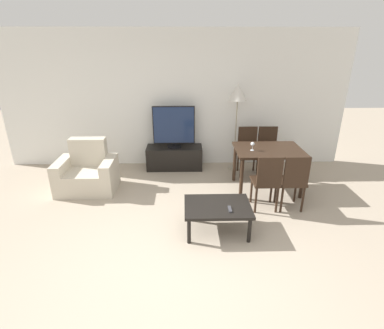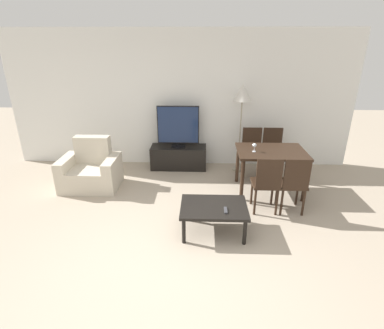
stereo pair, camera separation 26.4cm
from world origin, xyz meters
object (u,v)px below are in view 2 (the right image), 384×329
dining_chair_far_left (252,149)px  floor_lamp (242,96)px  armchair (91,171)px  dining_table (271,156)px  remote_primary (226,210)px  coffee_table (214,209)px  tv (178,127)px  dining_chair_near_right (294,182)px  dining_chair_near (267,182)px  tv_stand (179,157)px  wine_glass_left (255,146)px  dining_chair_far (273,150)px

dining_chair_far_left → floor_lamp: bearing=136.9°
armchair → dining_table: 3.17m
armchair → remote_primary: size_ratio=6.58×
coffee_table → dining_chair_far_left: bearing=68.1°
tv → dining_chair_near_right: 2.54m
dining_chair_near → tv_stand: bearing=130.1°
dining_chair_near_right → tv_stand: bearing=137.0°
tv_stand → coffee_table: (0.65, -2.26, 0.12)m
tv → dining_table: 1.94m
dining_table → remote_primary: size_ratio=7.56×
dining_chair_far_left → wine_glass_left: size_ratio=6.29×
dining_chair_far_left → wine_glass_left: dining_chair_far_left is taller
tv → dining_chair_near: tv is taller
dining_chair_far_left → remote_primary: dining_chair_far_left is taller
armchair → tv_stand: (1.50, 0.92, -0.07)m
coffee_table → remote_primary: 0.20m
armchair → wine_glass_left: bearing=-3.0°
dining_chair_far_left → floor_lamp: size_ratio=0.53×
dining_chair_far → dining_chair_near_right: same height
dining_table → dining_chair_far_left: bearing=105.3°
dining_chair_far → remote_primary: size_ratio=6.12×
tv → dining_chair_far_left: (1.45, -0.27, -0.37)m
dining_table → dining_chair_far: (0.20, 0.72, -0.14)m
floor_lamp → tv: bearing=177.1°
tv → dining_chair_far_left: bearing=-10.5°
dining_chair_near_right → floor_lamp: 2.02m
coffee_table → dining_chair_near: 0.98m
tv → floor_lamp: floor_lamp is taller
armchair → dining_chair_near: 3.06m
dining_chair_near → dining_chair_far_left: size_ratio=1.00×
dining_chair_far → remote_primary: (-1.05, -2.11, -0.10)m
armchair → dining_chair_far_left: bearing=12.4°
dining_chair_near → dining_table: bearing=74.7°
tv_stand → dining_table: bearing=-31.1°
tv → dining_chair_far_left: tv is taller
dining_chair_far_left → floor_lamp: (-0.22, 0.21, 0.98)m
tv → coffee_table: (0.65, -2.26, -0.53)m
armchair → tv_stand: bearing=31.5°
remote_primary → tv: bearing=108.5°
tv → dining_chair_near_right: size_ratio=0.91×
tv → dining_table: bearing=-31.1°
floor_lamp → tv_stand: bearing=177.0°
dining_chair_far_left → remote_primary: bearing=-107.1°
wine_glass_left → floor_lamp: bearing=96.7°
armchair → dining_table: (3.15, -0.07, 0.36)m
coffee_table → wine_glass_left: size_ratio=6.13×
wine_glass_left → armchair: bearing=177.0°
coffee_table → dining_chair_near: size_ratio=0.97×
dining_chair_near → remote_primary: size_ratio=6.12×
tv → dining_table: size_ratio=0.73×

